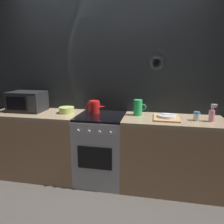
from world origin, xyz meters
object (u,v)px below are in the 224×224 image
microwave (27,101)px  spray_bottle (212,115)px  stove_unit (101,148)px  dish_pile (166,117)px  spice_jar (197,116)px  mixing_bowl (67,110)px  kettle (94,107)px  pitcher (138,108)px

microwave → spray_bottle: microwave is taller
microwave → spray_bottle: 2.36m
stove_unit → spray_bottle: 1.41m
dish_pile → spice_jar: (0.34, -0.03, 0.03)m
microwave → dish_pile: microwave is taller
mixing_bowl → microwave: bearing=179.3°
dish_pile → mixing_bowl: bearing=178.3°
kettle → stove_unit: bearing=-44.9°
mixing_bowl → spice_jar: spice_jar is taller
dish_pile → stove_unit: bearing=-179.9°
mixing_bowl → dish_pile: bearing=-1.7°
kettle → mixing_bowl: (-0.36, -0.07, -0.04)m
pitcher → spray_bottle: 0.86m
microwave → spice_jar: bearing=-1.9°
pitcher → stove_unit: bearing=-168.2°
microwave → spray_bottle: size_ratio=2.27×
dish_pile → spray_bottle: spray_bottle is taller
stove_unit → mixing_bowl: mixing_bowl is taller
kettle → spray_bottle: (1.42, -0.16, -0.00)m
spray_bottle → kettle: bearing=173.7°
microwave → kettle: (0.94, 0.07, -0.05)m
pitcher → spray_bottle: size_ratio=0.99×
stove_unit → dish_pile: dish_pile is taller
microwave → pitcher: 1.52m
dish_pile → pitcher: bearing=164.7°
kettle → pitcher: size_ratio=1.42×
stove_unit → spice_jar: (1.15, -0.03, 0.50)m
microwave → spice_jar: 2.20m
mixing_bowl → pitcher: pitcher is taller
dish_pile → spice_jar: spice_jar is taller
pitcher → spice_jar: size_ratio=1.90×
pitcher → spray_bottle: bearing=-9.5°
mixing_bowl → pitcher: bearing=3.5°
stove_unit → spray_bottle: bearing=-1.9°
microwave → pitcher: size_ratio=2.30×
microwave → pitcher: bearing=1.9°
mixing_bowl → dish_pile: (1.29, -0.04, -0.02)m
mixing_bowl → stove_unit: bearing=-4.7°
kettle → dish_pile: kettle is taller
kettle → pitcher: 0.58m
stove_unit → spice_jar: size_ratio=8.57×
kettle → spice_jar: bearing=-6.3°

